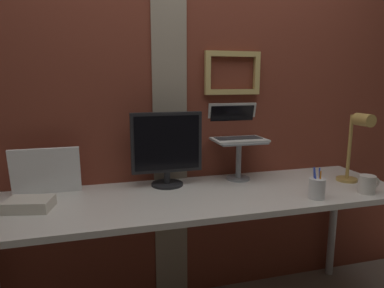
% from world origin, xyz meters
% --- Properties ---
extents(brick_wall_back, '(3.51, 0.15, 2.34)m').
position_xyz_m(brick_wall_back, '(-0.00, 0.45, 1.17)').
color(brick_wall_back, brown).
rests_on(brick_wall_back, ground_plane).
extents(desk, '(2.25, 0.63, 0.78)m').
position_xyz_m(desk, '(-0.03, 0.07, 0.71)').
color(desk, silver).
rests_on(desk, ground_plane).
extents(monitor, '(0.40, 0.18, 0.42)m').
position_xyz_m(monitor, '(-0.15, 0.27, 1.01)').
color(monitor, black).
rests_on(monitor, desk).
extents(laptop_stand, '(0.28, 0.22, 0.24)m').
position_xyz_m(laptop_stand, '(0.29, 0.27, 0.94)').
color(laptop_stand, gray).
rests_on(laptop_stand, desk).
extents(laptop, '(0.31, 0.25, 0.21)m').
position_xyz_m(laptop, '(0.29, 0.33, 1.08)').
color(laptop, silver).
rests_on(laptop, laptop_stand).
extents(whiteboard_panel, '(0.34, 0.05, 0.25)m').
position_xyz_m(whiteboard_panel, '(-0.78, 0.29, 0.90)').
color(whiteboard_panel, white).
rests_on(whiteboard_panel, desk).
extents(desk_lamp, '(0.12, 0.20, 0.41)m').
position_xyz_m(desk_lamp, '(0.90, 0.02, 1.03)').
color(desk_lamp, tan).
rests_on(desk_lamp, desk).
extents(pen_cup, '(0.08, 0.08, 0.16)m').
position_xyz_m(pen_cup, '(0.54, -0.14, 0.83)').
color(pen_cup, white).
rests_on(pen_cup, desk).
extents(coffee_mug, '(0.12, 0.08, 0.10)m').
position_xyz_m(coffee_mug, '(0.85, -0.14, 0.83)').
color(coffee_mug, silver).
rests_on(coffee_mug, desk).
extents(paper_clutter_stack, '(0.23, 0.18, 0.05)m').
position_xyz_m(paper_clutter_stack, '(-0.83, 0.07, 0.81)').
color(paper_clutter_stack, silver).
rests_on(paper_clutter_stack, desk).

